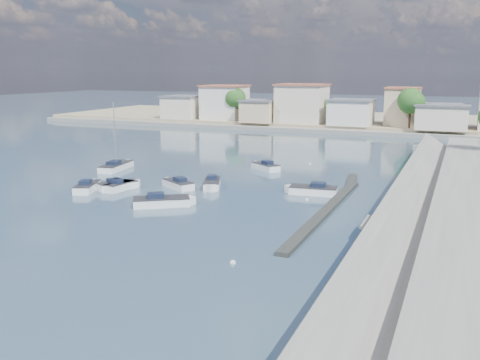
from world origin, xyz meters
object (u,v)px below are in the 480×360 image
(motorboat_c, at_px, (177,184))
(motorboat_g, at_px, (212,184))
(motorboat_d, at_px, (311,190))
(sailboat, at_px, (117,166))
(motorboat_f, at_px, (265,167))
(motorboat_b, at_px, (121,186))
(motorboat_h, at_px, (165,202))
(motorboat_a, at_px, (88,187))
(motorboat_e, at_px, (120,186))

(motorboat_c, height_order, motorboat_g, same)
(motorboat_c, relative_size, motorboat_d, 0.82)
(sailboat, bearing_deg, motorboat_d, -8.21)
(motorboat_d, distance_m, motorboat_f, 14.57)
(motorboat_f, relative_size, sailboat, 0.50)
(motorboat_f, distance_m, motorboat_g, 12.62)
(motorboat_b, bearing_deg, motorboat_h, -27.60)
(motorboat_a, height_order, motorboat_h, same)
(motorboat_b, xyz_separation_m, motorboat_h, (7.96, -4.16, 0.00))
(motorboat_b, relative_size, sailboat, 0.47)
(motorboat_a, bearing_deg, motorboat_c, 30.88)
(motorboat_b, bearing_deg, motorboat_c, 32.72)
(motorboat_c, bearing_deg, motorboat_d, 10.76)
(motorboat_f, xyz_separation_m, sailboat, (-17.86, -7.32, 0.03))
(motorboat_b, height_order, motorboat_c, same)
(motorboat_e, bearing_deg, motorboat_a, -145.64)
(motorboat_c, bearing_deg, motorboat_h, -69.30)
(motorboat_g, bearing_deg, motorboat_f, 82.75)
(motorboat_f, bearing_deg, motorboat_d, -50.41)
(motorboat_b, distance_m, motorboat_h, 8.99)
(motorboat_a, xyz_separation_m, motorboat_e, (2.79, 1.91, -0.00))
(motorboat_e, bearing_deg, sailboat, 126.71)
(motorboat_a, bearing_deg, motorboat_g, 28.37)
(motorboat_e, bearing_deg, motorboat_f, 57.98)
(motorboat_e, xyz_separation_m, motorboat_g, (9.04, 4.48, 0.00))
(motorboat_b, height_order, sailboat, sailboat)
(motorboat_e, relative_size, motorboat_f, 1.01)
(motorboat_g, xyz_separation_m, sailboat, (-16.27, 5.21, 0.03))
(motorboat_d, xyz_separation_m, motorboat_h, (-11.64, -10.21, 0.00))
(motorboat_e, height_order, motorboat_h, same)
(motorboat_c, height_order, sailboat, sailboat)
(motorboat_c, xyz_separation_m, motorboat_g, (3.58, 1.46, 0.00))
(motorboat_g, bearing_deg, motorboat_b, -151.39)
(motorboat_a, relative_size, sailboat, 0.55)
(motorboat_a, xyz_separation_m, motorboat_c, (8.25, 4.93, 0.00))
(motorboat_g, distance_m, sailboat, 17.08)
(sailboat, bearing_deg, motorboat_g, -17.75)
(motorboat_c, height_order, motorboat_e, same)
(motorboat_b, relative_size, motorboat_g, 0.86)
(motorboat_b, height_order, motorboat_g, same)
(motorboat_b, bearing_deg, sailboat, 127.12)
(motorboat_h, bearing_deg, motorboat_c, 110.70)
(motorboat_a, xyz_separation_m, motorboat_h, (11.07, -2.53, -0.00))
(motorboat_f, bearing_deg, motorboat_c, -110.32)
(motorboat_c, relative_size, motorboat_g, 0.95)
(motorboat_e, height_order, motorboat_g, same)
(motorboat_a, relative_size, motorboat_d, 0.88)
(motorboat_a, relative_size, motorboat_c, 1.07)
(motorboat_c, xyz_separation_m, motorboat_d, (14.46, 2.75, -0.00))
(motorboat_d, distance_m, motorboat_e, 20.74)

